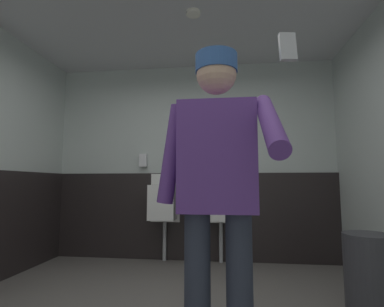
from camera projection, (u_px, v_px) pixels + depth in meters
name	position (u px, v px, depth m)	size (l,w,h in m)	color
wall_back	(192.00, 160.00, 3.97)	(4.43, 0.12, 2.69)	silver
wainscot_band_back	(192.00, 216.00, 3.82)	(3.83, 0.03, 1.16)	black
downlight_far	(193.00, 13.00, 2.76)	(0.14, 0.14, 0.03)	white
urinal_left	(163.00, 202.00, 3.74)	(0.40, 0.34, 1.24)	white
urinal_middle	(220.00, 202.00, 3.65)	(0.40, 0.34, 1.24)	white
privacy_divider_panel	(191.00, 189.00, 3.64)	(0.04, 0.40, 0.90)	#4C4C51
person	(217.00, 181.00, 1.53)	(0.63, 0.60, 1.75)	#2D3342
cell_phone	(288.00, 47.00, 1.05)	(0.06, 0.02, 0.11)	silver
trash_bin	(371.00, 275.00, 2.19)	(0.38, 0.38, 0.63)	#38383D
soap_dispenser	(143.00, 160.00, 3.95)	(0.10, 0.07, 0.18)	silver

